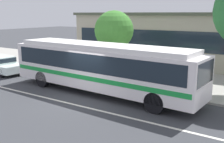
{
  "coord_description": "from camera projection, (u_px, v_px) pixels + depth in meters",
  "views": [
    {
      "loc": [
        8.95,
        -10.6,
        4.48
      ],
      "look_at": [
        0.72,
        1.8,
        1.3
      ],
      "focal_mm": 43.73,
      "sensor_mm": 36.0,
      "label": 1
    }
  ],
  "objects": [
    {
      "name": "ground_plane",
      "position": [
        82.0,
        100.0,
        14.41
      ],
      "size": [
        120.0,
        120.0,
        0.0
      ],
      "primitive_type": "plane",
      "color": "#38393E"
    },
    {
      "name": "sidewalk_slab",
      "position": [
        142.0,
        75.0,
        20.05
      ],
      "size": [
        60.0,
        8.0,
        0.12
      ],
      "primitive_type": "cube",
      "color": "#9E9B93",
      "rests_on": "ground_plane"
    },
    {
      "name": "lane_stripe_center",
      "position": [
        72.0,
        104.0,
        13.76
      ],
      "size": [
        56.0,
        0.16,
        0.01
      ],
      "primitive_type": "cube",
      "color": "silver",
      "rests_on": "ground_plane"
    },
    {
      "name": "transit_bus",
      "position": [
        101.0,
        65.0,
        15.3
      ],
      "size": [
        11.86,
        3.0,
        2.82
      ],
      "color": "white",
      "rests_on": "ground_plane"
    },
    {
      "name": "pedestrian_waiting_near_sign",
      "position": [
        173.0,
        76.0,
        15.09
      ],
      "size": [
        0.41,
        0.41,
        1.67
      ],
      "color": "#2D3A53",
      "rests_on": "sidewalk_slab"
    },
    {
      "name": "pedestrian_walking_along_curb",
      "position": [
        157.0,
        69.0,
        17.0
      ],
      "size": [
        0.41,
        0.41,
        1.67
      ],
      "color": "#725D4F",
      "rests_on": "sidewalk_slab"
    },
    {
      "name": "bus_stop_sign",
      "position": [
        169.0,
        66.0,
        15.06
      ],
      "size": [
        0.08,
        0.44,
        2.36
      ],
      "color": "gray",
      "rests_on": "sidewalk_slab"
    },
    {
      "name": "street_tree_near_stop",
      "position": [
        114.0,
        31.0,
        19.11
      ],
      "size": [
        2.75,
        2.75,
        4.57
      ],
      "color": "brown",
      "rests_on": "sidewalk_slab"
    },
    {
      "name": "station_building",
      "position": [
        173.0,
        37.0,
        25.68
      ],
      "size": [
        16.91,
        8.82,
        4.55
      ],
      "color": "#A79E8B",
      "rests_on": "ground_plane"
    }
  ]
}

